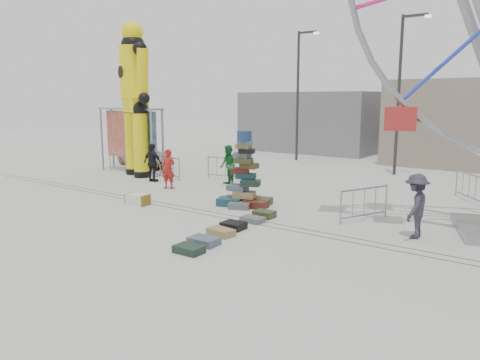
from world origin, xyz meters
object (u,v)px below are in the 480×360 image
Objects in this scene: pedestrian_grey at (416,206)px; barricade_wheel_front at (364,204)px; lamp_post_right at (401,87)px; barricade_dummy_a at (125,162)px; crash_test_dummy at (135,94)px; banner_scaffold at (130,124)px; pedestrian_black at (153,163)px; barricade_wheel_back at (469,187)px; suitcase_tower at (244,185)px; barricade_dummy_c at (226,168)px; parked_suv at (145,156)px; lamp_post_left at (299,90)px; barricade_dummy_b at (169,167)px; steamer_trunk at (138,199)px; pedestrian_green at (228,165)px.

barricade_wheel_front is at bearing -119.43° from pedestrian_grey.
lamp_post_right is 4.00× the size of barricade_dummy_a.
crash_test_dummy is 1.80m from banner_scaffold.
lamp_post_right is 4.38× the size of pedestrian_black.
pedestrian_grey is at bearing -39.75° from barricade_wheel_back.
banner_scaffold is at bearing 178.63° from crash_test_dummy.
suitcase_tower is 5.79m from barricade_dummy_c.
suitcase_tower is 1.38× the size of barricade_wheel_front.
lamp_post_right is at bearing 57.99° from crash_test_dummy.
barricade_dummy_a is at bearing 149.22° from suitcase_tower.
parked_suv is (-1.44, 2.25, -1.98)m from banner_scaffold.
barricade_dummy_c is 1.09× the size of pedestrian_black.
lamp_post_left is at bearing 60.73° from barricade_wheel_front.
barricade_dummy_c is at bearing -134.30° from lamp_post_right.
crash_test_dummy reaches higher than barricade_dummy_b.
crash_test_dummy is 9.16× the size of steamer_trunk.
parked_suv is at bearing -41.85° from pedestrian_black.
suitcase_tower reaches higher than barricade_wheel_back.
barricade_wheel_back is 9.94m from pedestrian_green.
lamp_post_left is at bearing 96.75° from barricade_dummy_b.
barricade_dummy_b is 1.00× the size of barricade_dummy_c.
parked_suv is at bearing 128.55° from banner_scaffold.
banner_scaffold is at bearing -145.30° from lamp_post_right.
pedestrian_green is at bearing -111.21° from barricade_wheel_back.
lamp_post_right reaches higher than crash_test_dummy.
barricade_dummy_b is 4.62m from parked_suv.
pedestrian_grey is (14.73, -2.69, -3.23)m from crash_test_dummy.
barricade_dummy_c is at bearing -76.89° from parked_suv.
suitcase_tower is 1.38× the size of barricade_wheel_back.
suitcase_tower is 9.37m from crash_test_dummy.
suitcase_tower is at bearing -5.38° from barricade_dummy_b.
crash_test_dummy is (-3.58, -10.22, -0.33)m from lamp_post_left.
pedestrian_black reaches higher than barricade_wheel_front.
barricade_dummy_a is at bearing -102.67° from pedestrian_grey.
crash_test_dummy is at bearing -119.06° from parked_suv.
lamp_post_right is 7.55m from barricade_wheel_back.
pedestrian_green is at bearing 82.53° from steamer_trunk.
barricade_dummy_c is at bearing 90.39° from barricade_wheel_front.
lamp_post_right reaches higher than banner_scaffold.
banner_scaffold is at bearing 104.48° from barricade_wheel_front.
barricade_wheel_front is (2.25, -9.93, -3.93)m from lamp_post_right.
crash_test_dummy is 15.32m from pedestrian_grey.
crash_test_dummy is at bearing -149.28° from barricade_dummy_b.
barricade_wheel_back is (2.11, 5.19, 0.00)m from barricade_wheel_front.
barricade_dummy_a reaches higher than steamer_trunk.
barricade_dummy_c is 6.64m from parked_suv.
pedestrian_grey is (11.15, -12.92, -3.56)m from lamp_post_left.
lamp_post_left is at bearing 86.56° from barricade_dummy_c.
barricade_dummy_b is at bearing -86.79° from pedestrian_black.
suitcase_tower is at bearing -9.62° from banner_scaffold.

